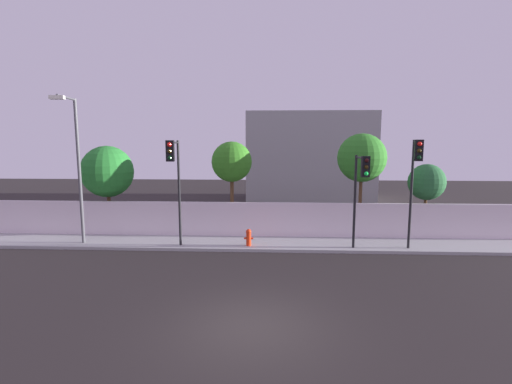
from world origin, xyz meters
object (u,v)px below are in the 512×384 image
at_px(roadside_tree_leftmost, 107,172).
at_px(roadside_tree_midright, 362,158).
at_px(fire_hydrant, 249,237).
at_px(roadside_tree_rightmost, 427,182).
at_px(traffic_light_left, 361,182).
at_px(traffic_light_center, 415,171).
at_px(street_lamp_curbside, 76,160).
at_px(roadside_tree_midleft, 232,162).
at_px(traffic_light_right, 175,171).

height_order(roadside_tree_leftmost, roadside_tree_midright, roadside_tree_midright).
xyz_separation_m(fire_hydrant, roadside_tree_rightmost, (9.39, 2.84, 2.37)).
xyz_separation_m(traffic_light_left, fire_hydrant, (-5.04, 0.78, -2.77)).
distance_m(traffic_light_center, fire_hydrant, 8.12).
relative_size(traffic_light_left, roadside_tree_leftmost, 0.89).
bearing_deg(traffic_light_center, street_lamp_curbside, 177.70).
relative_size(traffic_light_center, fire_hydrant, 6.23).
bearing_deg(roadside_tree_midright, street_lamp_curbside, -168.08).
relative_size(roadside_tree_midleft, roadside_tree_rightmost, 1.30).
relative_size(traffic_light_right, roadside_tree_midleft, 0.98).
xyz_separation_m(traffic_light_center, roadside_tree_leftmost, (-15.47, 3.60, -0.37)).
height_order(traffic_light_right, street_lamp_curbside, street_lamp_curbside).
height_order(roadside_tree_midleft, roadside_tree_rightmost, roadside_tree_midleft).
relative_size(traffic_light_center, traffic_light_right, 1.01).
bearing_deg(traffic_light_left, roadside_tree_midleft, 149.50).
bearing_deg(traffic_light_right, roadside_tree_midright, 22.23).
distance_m(traffic_light_left, roadside_tree_leftmost, 13.61).
bearing_deg(traffic_light_left, fire_hydrant, 171.20).
bearing_deg(traffic_light_right, roadside_tree_midleft, 60.06).
relative_size(traffic_light_left, street_lamp_curbside, 0.63).
bearing_deg(roadside_tree_midright, fire_hydrant, -154.26).
height_order(traffic_light_center, roadside_tree_midleft, traffic_light_center).
distance_m(traffic_light_left, roadside_tree_rightmost, 5.67).
height_order(traffic_light_left, roadside_tree_rightmost, traffic_light_left).
bearing_deg(traffic_light_right, traffic_light_left, 0.83).
relative_size(traffic_light_center, roadside_tree_leftmost, 1.03).
xyz_separation_m(traffic_light_left, traffic_light_center, (2.36, 0.02, 0.47)).
bearing_deg(traffic_light_center, fire_hydrant, 174.16).
height_order(traffic_light_left, roadside_tree_midleft, roadside_tree_midleft).
bearing_deg(traffic_light_left, roadside_tree_midright, 76.73).
xyz_separation_m(traffic_light_center, traffic_light_right, (-10.67, -0.14, -0.01)).
xyz_separation_m(roadside_tree_leftmost, roadside_tree_midleft, (6.96, 0.00, 0.54)).
distance_m(traffic_light_right, street_lamp_curbside, 5.00).
bearing_deg(roadside_tree_rightmost, roadside_tree_midright, 180.00).
bearing_deg(traffic_light_left, roadside_tree_leftmost, 164.55).
xyz_separation_m(traffic_light_center, roadside_tree_rightmost, (1.99, 3.60, -0.87)).
bearing_deg(roadside_tree_midright, traffic_light_center, -67.36).
bearing_deg(roadside_tree_midleft, roadside_tree_midright, 0.00).
bearing_deg(roadside_tree_rightmost, street_lamp_curbside, -170.40).
xyz_separation_m(traffic_light_right, fire_hydrant, (3.27, 0.90, -3.24)).
distance_m(traffic_light_right, fire_hydrant, 4.69).
bearing_deg(traffic_light_center, roadside_tree_midright, 112.64).
bearing_deg(roadside_tree_leftmost, street_lamp_curbside, -92.19).
height_order(traffic_light_left, roadside_tree_leftmost, roadside_tree_leftmost).
height_order(traffic_light_right, roadside_tree_leftmost, traffic_light_right).
distance_m(traffic_light_right, roadside_tree_rightmost, 13.23).
relative_size(traffic_light_right, roadside_tree_midright, 0.90).
distance_m(traffic_light_center, roadside_tree_midleft, 9.24).
bearing_deg(roadside_tree_rightmost, traffic_light_left, -140.18).
height_order(traffic_light_center, roadside_tree_rightmost, traffic_light_center).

